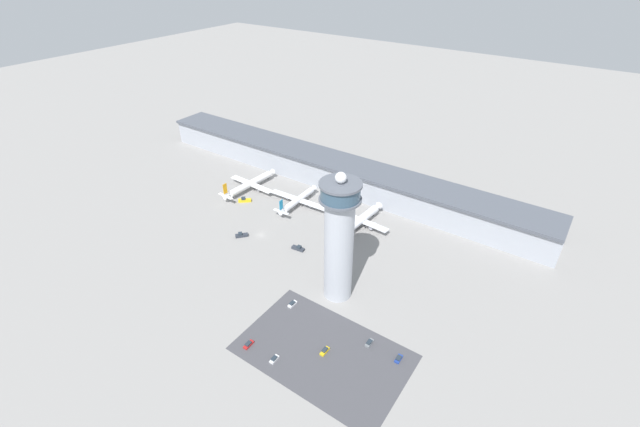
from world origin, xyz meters
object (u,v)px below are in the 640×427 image
at_px(service_truck_fuel, 241,235).
at_px(car_blue_compact, 292,304).
at_px(service_truck_catering, 355,226).
at_px(car_black_suv, 249,344).
at_px(airplane_gate_charlie, 361,220).
at_px(car_maroon_suv, 274,359).
at_px(control_tower, 339,238).
at_px(car_silver_sedan, 399,359).
at_px(service_truck_baggage, 245,200).
at_px(airplane_gate_alpha, 250,184).
at_px(airplane_gate_bravo, 298,200).
at_px(car_green_van, 369,343).
at_px(service_truck_water, 298,248).
at_px(car_yellow_taxi, 325,351).

xyz_separation_m(service_truck_fuel, car_blue_compact, (53.19, -24.50, -0.27)).
relative_size(service_truck_catering, car_black_suv, 1.52).
height_order(airplane_gate_charlie, car_maroon_suv, airplane_gate_charlie).
relative_size(control_tower, car_maroon_suv, 14.40).
distance_m(car_silver_sedan, car_blue_compact, 50.16).
bearing_deg(service_truck_baggage, airplane_gate_alpha, 118.48).
relative_size(airplane_gate_bravo, car_maroon_suv, 9.51).
bearing_deg(car_green_van, service_truck_baggage, 155.69).
xyz_separation_m(service_truck_fuel, car_black_suv, (52.63, -51.48, -0.31)).
xyz_separation_m(service_truck_catering, service_truck_water, (-13.31, -33.79, -0.03)).
height_order(car_silver_sedan, car_maroon_suv, car_maroon_suv).
distance_m(service_truck_catering, car_maroon_suv, 95.06).
distance_m(service_truck_water, car_blue_compact, 39.05).
distance_m(control_tower, airplane_gate_charlie, 60.23).
height_order(service_truck_fuel, car_silver_sedan, service_truck_fuel).
distance_m(service_truck_catering, car_silver_sedan, 88.31).
xyz_separation_m(control_tower, airplane_gate_charlie, (-18.11, 51.24, -25.96)).
xyz_separation_m(control_tower, service_truck_fuel, (-65.16, 7.30, -29.30)).
bearing_deg(service_truck_fuel, car_yellow_taxi, -25.33).
relative_size(airplane_gate_bravo, service_truck_baggage, 5.43).
xyz_separation_m(service_truck_catering, car_yellow_taxi, (33.73, -79.07, -0.27)).
relative_size(control_tower, car_black_suv, 13.17).
xyz_separation_m(control_tower, car_green_van, (25.58, -16.84, -29.59)).
height_order(service_truck_fuel, car_yellow_taxi, service_truck_fuel).
bearing_deg(control_tower, car_blue_compact, -124.83).
bearing_deg(airplane_gate_alpha, car_silver_sedan, -25.87).
distance_m(airplane_gate_bravo, car_maroon_suv, 110.52).
bearing_deg(service_truck_baggage, airplane_gate_charlie, 13.17).
distance_m(control_tower, car_green_van, 42.59).
distance_m(airplane_gate_bravo, service_truck_fuel, 42.71).
bearing_deg(airplane_gate_bravo, service_truck_water, -53.03).
relative_size(airplane_gate_charlie, service_truck_baggage, 5.31).
bearing_deg(car_green_van, airplane_gate_alpha, 151.92).
distance_m(service_truck_catering, car_black_suv, 93.63).
bearing_deg(car_black_suv, airplane_gate_alpha, 132.11).
bearing_deg(car_blue_compact, service_truck_catering, 97.10).
distance_m(airplane_gate_charlie, car_yellow_taxi, 87.19).
xyz_separation_m(airplane_gate_alpha, service_truck_baggage, (7.13, -13.14, -2.99)).
bearing_deg(car_black_suv, car_maroon_suv, 2.00).
height_order(car_green_van, car_yellow_taxi, car_yellow_taxi).
height_order(service_truck_baggage, car_maroon_suv, service_truck_baggage).
distance_m(airplane_gate_alpha, airplane_gate_bravo, 36.55).
xyz_separation_m(service_truck_baggage, service_truck_water, (55.08, -19.40, -0.18)).
distance_m(airplane_gate_alpha, car_blue_compact, 106.15).
bearing_deg(car_maroon_suv, car_black_suv, -178.00).
relative_size(car_green_van, car_yellow_taxi, 0.99).
relative_size(airplane_gate_alpha, car_yellow_taxi, 9.34).
distance_m(service_truck_catering, service_truck_fuel, 61.39).
bearing_deg(car_silver_sedan, service_truck_fuel, 166.73).
height_order(service_truck_water, car_silver_sedan, service_truck_water).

